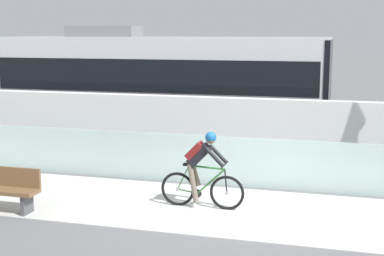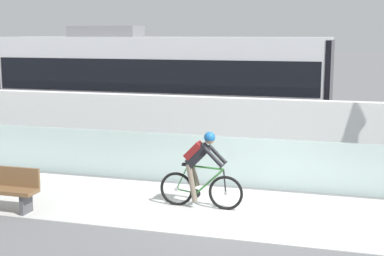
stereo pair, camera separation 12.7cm
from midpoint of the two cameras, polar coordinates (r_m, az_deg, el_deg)
name	(u,v)px [view 2 (the right image)]	position (r m, az deg, el deg)	size (l,w,h in m)	color
ground_plane	(242,211)	(11.42, 5.52, -8.53)	(200.00, 200.00, 0.00)	slate
bike_path_deck	(242,211)	(11.42, 5.52, -8.51)	(32.00, 3.20, 0.01)	silver
glass_parapet	(258,163)	(13.02, 7.09, -3.60)	(32.00, 0.05, 1.17)	#ADC6C1
concrete_barrier_wall	(270,135)	(14.69, 8.25, -0.69)	(32.00, 0.36, 1.88)	white
tram_rail_near	(281,151)	(17.29, 9.34, -2.32)	(32.00, 0.08, 0.01)	#595654
tram_rail_far	(286,142)	(18.69, 9.88, -1.43)	(32.00, 0.08, 0.01)	#595654
tram	(161,84)	(18.63, -3.00, 4.54)	(11.06, 2.54, 3.81)	silver
cyclist_on_bike	(201,170)	(11.39, 1.20, -4.36)	(1.77, 0.58, 1.61)	black
bench	(1,187)	(11.94, -18.71, -5.81)	(1.60, 0.45, 0.89)	brown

